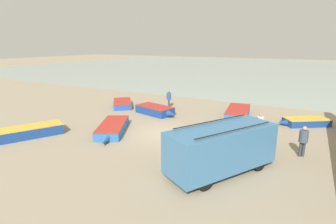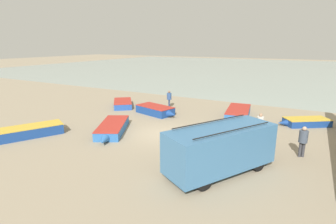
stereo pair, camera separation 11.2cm
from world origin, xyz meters
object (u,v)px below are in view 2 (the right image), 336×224
Objects in this scene: fishing_rowboat_4 at (305,122)px; fishing_rowboat_5 at (238,113)px; parked_van at (221,148)px; fishing_rowboat_2 at (112,128)px; fishing_rowboat_1 at (156,110)px; fisherman_3 at (303,139)px; fishing_rowboat_3 at (123,103)px; fisherman_1 at (169,98)px; fisherman_2 at (257,133)px; fisherman_0 at (260,123)px; fishing_rowboat_0 at (22,132)px.

fishing_rowboat_5 is at bearing -32.36° from fishing_rowboat_4.
parked_van is 1.15× the size of fishing_rowboat_2.
fishing_rowboat_1 is at bearing 150.65° from fishing_rowboat_2.
fishing_rowboat_4 is (3.24, 10.05, -0.94)m from parked_van.
fishing_rowboat_4 is 4.92m from fishing_rowboat_5.
parked_van is at bearing 111.79° from fisherman_3.
fishing_rowboat_1 is 6.82m from fishing_rowboat_5.
fisherman_3 reaches higher than fishing_rowboat_3.
fisherman_3 is (3.26, 3.75, -0.20)m from parked_van.
fishing_rowboat_3 is at bearing -28.42° from fishing_rowboat_4.
fisherman_3 is at bearing -145.51° from fishing_rowboat_3.
parked_van reaches higher than fisherman_1.
fisherman_2 is (2.61, -6.15, 0.63)m from fishing_rowboat_5.
fishing_rowboat_0 is at bearing -151.07° from fisherman_0.
fishing_rowboat_4 is 11.47m from fisherman_1.
fishing_rowboat_0 is at bearing -48.62° from fisherman_2.
parked_van is 11.05m from fishing_rowboat_1.
fisherman_0 is at bearing -58.82° from fisherman_1.
fishing_rowboat_0 is at bearing -101.41° from fishing_rowboat_1.
fisherman_0 is 1.00× the size of fisherman_2.
fishing_rowboat_1 is 9.01m from fisherman_0.
fishing_rowboat_3 is 13.42m from fisherman_0.
fishing_rowboat_2 is at bearing -76.30° from fishing_rowboat_1.
fisherman_3 reaches higher than fisherman_1.
fishing_rowboat_0 is 3.27× the size of fisherman_1.
fishing_rowboat_5 is at bearing 163.41° from fishing_rowboat_0.
fisherman_1 is 0.96× the size of fisherman_3.
parked_van is 8.49m from fishing_rowboat_2.
fishing_rowboat_0 is 3.25× the size of fisherman_2.
fishing_rowboat_1 is at bearing 168.82° from fisherman_0.
fishing_rowboat_1 is 9.78m from fisherman_2.
fisherman_0 reaches higher than fishing_rowboat_2.
fishing_rowboat_4 is at bearing 60.25° from fisherman_0.
fisherman_3 is (2.33, 0.02, 0.04)m from fisherman_2.
fishing_rowboat_3 is at bearing -90.90° from fishing_rowboat_5.
fishing_rowboat_3 is 2.22× the size of fisherman_3.
fishing_rowboat_5 is 3.11× the size of fisherman_3.
fishing_rowboat_0 is 1.44× the size of fishing_rowboat_4.
fisherman_0 is (0.74, 5.72, -0.24)m from parked_van.
fisherman_0 is 3.20m from fisherman_3.
parked_van reaches higher than fishing_rowboat_4.
fishing_rowboat_5 is (-4.92, -0.17, 0.08)m from fishing_rowboat_4.
fisherman_0 is at bearing 22.31° from parked_van.
fishing_rowboat_0 is 1.41× the size of fishing_rowboat_3.
fishing_rowboat_3 reaches higher than fishing_rowboat_4.
fisherman_2 reaches higher than fishing_rowboat_1.
fishing_rowboat_3 is at bearing -174.99° from fishing_rowboat_2.
fishing_rowboat_1 is 11.95m from fisherman_3.
fishing_rowboat_4 is 2.27× the size of fisherman_1.
fisherman_1 is at bearing -173.54° from fishing_rowboat_0.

